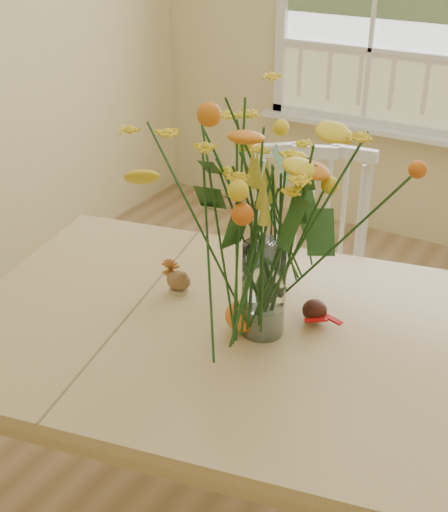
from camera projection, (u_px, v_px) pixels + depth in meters
The scene contains 7 objects.
floor at pixel (275, 474), 2.63m from camera, with size 4.00×4.50×0.01m, color olive.
dining_table at pixel (221, 349), 2.09m from camera, with size 1.76×1.41×0.83m.
windsor_chair at pixel (308, 266), 2.87m from camera, with size 0.63×0.62×1.05m.
flower_vase at pixel (267, 199), 1.81m from camera, with size 0.59×0.59×0.70m.
pumpkin at pixel (244, 317), 2.00m from camera, with size 0.11×0.11×0.09m, color orange.
turkey_figurine at pixel (179, 281), 2.19m from camera, with size 0.09×0.07×0.10m.
dark_gourd at pixel (314, 312), 2.04m from camera, with size 0.12×0.07×0.07m.
Camera 1 is at (0.81, -1.75, 1.98)m, focal length 48.00 mm.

